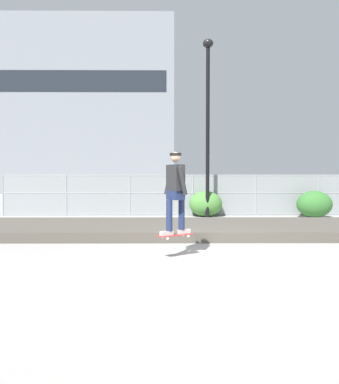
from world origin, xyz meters
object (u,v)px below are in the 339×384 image
Objects in this scene: skateboard at (175,235)px; shrub_left at (206,204)px; skater at (175,188)px; street_lamp at (208,109)px; parked_car_mid at (224,195)px; parked_car_near at (97,195)px; shrub_center at (314,204)px.

skateboard is 0.54× the size of shrub_left.
shrub_left is (1.52, 8.13, -0.87)m from skater.
street_lamp is 5.01m from parked_car_mid.
street_lamp is 5.18× the size of shrub_left.
street_lamp is 1.68× the size of parked_car_mid.
street_lamp reaches higher than parked_car_near.
skater is (-0.00, -0.00, 0.98)m from skateboard.
parked_car_mid reaches higher than shrub_left.
parked_car_mid is 2.86m from shrub_left.
skater reaches higher than parked_car_mid.
shrub_left is (1.52, 8.13, 0.10)m from skateboard.
shrub_center is (4.56, 0.01, -4.03)m from street_lamp.
skater is 0.23× the size of street_lamp.
skateboard is at bearing -100.59° from shrub_left.
skater is at bearing -128.63° from shrub_center.
shrub_center is (3.35, -3.07, -0.27)m from parked_car_mid.
street_lamp is at bearing -87.62° from shrub_left.
parked_car_mid reaches higher than shrub_center.
parked_car_mid is at bearing -1.42° from parked_car_near.
skateboard is 11.06m from parked_car_mid.
shrub_left is at bearing -115.54° from parked_car_mid.
shrub_center is at bearing 0.09° from street_lamp.
street_lamp is 6.08m from shrub_center.
parked_car_mid is (1.21, 3.08, -3.77)m from street_lamp.
street_lamp is 7.30m from parked_car_near.
parked_car_near is at bearing 148.78° from street_lamp.
parked_car_near is at bearing 152.82° from shrub_left.
parked_car_mid is at bearing 137.50° from shrub_center.
parked_car_near reaches higher than shrub_center.
skater is at bearing -178.21° from skateboard.
street_lamp reaches higher than parked_car_mid.
street_lamp is at bearing -31.22° from parked_car_near.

